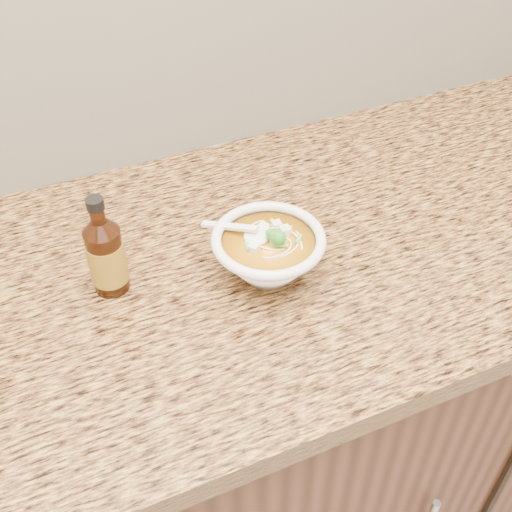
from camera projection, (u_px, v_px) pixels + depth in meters
name	position (u px, v px, depth m)	size (l,w,h in m)	color
cabinet	(195.00, 438.00, 1.30)	(4.00, 0.65, 0.86)	black
counter_slab	(177.00, 282.00, 0.99)	(4.00, 0.68, 0.04)	olive
soup_bowl	(268.00, 254.00, 0.95)	(0.17, 0.17, 0.09)	white
hot_sauce_bottle	(106.00, 256.00, 0.92)	(0.07, 0.07, 0.16)	#3F1908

